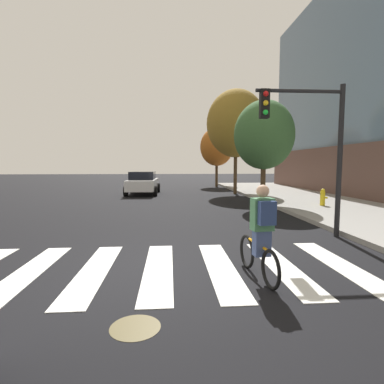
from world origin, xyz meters
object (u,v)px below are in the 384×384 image
(manhole_cover, at_px, (135,327))
(traffic_light_near, at_px, (312,134))
(street_tree_mid, at_px, (236,124))
(street_tree_near, at_px, (264,135))
(cyclist, at_px, (261,233))
(fire_hydrant, at_px, (323,197))
(sedan_mid, at_px, (143,182))
(street_tree_far, at_px, (217,147))

(manhole_cover, bearing_deg, traffic_light_near, 45.65)
(street_tree_mid, bearing_deg, street_tree_near, -90.32)
(cyclist, bearing_deg, street_tree_near, 72.41)
(traffic_light_near, height_order, street_tree_mid, street_tree_mid)
(street_tree_near, bearing_deg, fire_hydrant, -21.81)
(cyclist, relative_size, street_tree_near, 0.33)
(sedan_mid, height_order, street_tree_mid, street_tree_mid)
(manhole_cover, xyz_separation_m, cyclist, (2.03, 1.42, 0.84))
(sedan_mid, bearing_deg, traffic_light_near, -66.04)
(sedan_mid, xyz_separation_m, street_tree_mid, (6.39, -0.17, 4.02))
(street_tree_mid, bearing_deg, traffic_light_near, -93.12)
(manhole_cover, bearing_deg, cyclist, 35.02)
(manhole_cover, relative_size, street_tree_far, 0.12)
(cyclist, relative_size, street_tree_far, 0.31)
(manhole_cover, distance_m, street_tree_mid, 18.43)
(sedan_mid, relative_size, street_tree_mid, 0.64)
(traffic_light_near, bearing_deg, manhole_cover, -134.35)
(manhole_cover, height_order, cyclist, cyclist)
(sedan_mid, height_order, fire_hydrant, sedan_mid)
(cyclist, xyz_separation_m, traffic_light_near, (2.28, 2.99, 2.02))
(street_tree_near, bearing_deg, sedan_mid, 134.12)
(sedan_mid, bearing_deg, manhole_cover, -85.39)
(manhole_cover, distance_m, traffic_light_near, 6.79)
(sedan_mid, relative_size, cyclist, 2.68)
(fire_hydrant, bearing_deg, traffic_light_near, -120.98)
(traffic_light_near, bearing_deg, street_tree_far, 88.66)
(sedan_mid, bearing_deg, street_tree_mid, -1.50)
(cyclist, xyz_separation_m, street_tree_mid, (2.97, 15.65, 3.98))
(sedan_mid, bearing_deg, cyclist, -77.81)
(street_tree_mid, bearing_deg, street_tree_far, 91.91)
(street_tree_near, height_order, street_tree_far, street_tree_far)
(street_tree_far, bearing_deg, manhole_cover, -101.23)
(cyclist, height_order, traffic_light_near, traffic_light_near)
(street_tree_mid, distance_m, street_tree_far, 7.04)
(sedan_mid, bearing_deg, street_tree_far, 47.70)
(sedan_mid, distance_m, cyclist, 16.18)
(street_tree_near, bearing_deg, street_tree_mid, 89.68)
(cyclist, xyz_separation_m, street_tree_near, (2.94, 9.26, 2.60))
(street_tree_far, bearing_deg, traffic_light_near, -91.34)
(street_tree_near, distance_m, street_tree_mid, 6.54)
(street_tree_near, height_order, street_tree_mid, street_tree_mid)
(cyclist, distance_m, street_tree_mid, 16.42)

